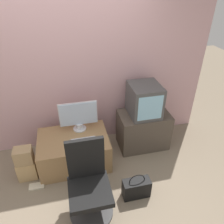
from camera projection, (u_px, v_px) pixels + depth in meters
name	position (u px, v px, depth m)	size (l,w,h in m)	color
ground_plane	(86.00, 203.00, 2.81)	(12.00, 12.00, 0.00)	#7F705B
wall_back	(69.00, 70.00, 3.20)	(4.40, 0.05, 2.60)	#CC9EA3
desk	(74.00, 150.00, 3.30)	(1.02, 0.72, 0.47)	#937047
side_stand	(143.00, 130.00, 3.61)	(0.80, 0.50, 0.62)	#4C4238
main_monitor	(79.00, 116.00, 3.23)	(0.57, 0.20, 0.47)	silver
keyboard	(83.00, 141.00, 3.12)	(0.36, 0.13, 0.01)	silver
mouse	(100.00, 138.00, 3.14)	(0.07, 0.03, 0.03)	#4C4C51
crt_tv	(144.00, 100.00, 3.32)	(0.45, 0.50, 0.50)	#474747
office_chair	(89.00, 186.00, 2.54)	(0.53, 0.53, 0.99)	#333333
cardboard_box_lower	(27.00, 169.00, 3.10)	(0.26, 0.20, 0.29)	tan
cardboard_box_upper	(23.00, 156.00, 2.96)	(0.24, 0.18, 0.23)	#A3845B
handbag	(136.00, 188.00, 2.83)	(0.36, 0.16, 0.39)	black
book	(37.00, 186.00, 3.01)	(0.20, 0.11, 0.02)	beige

